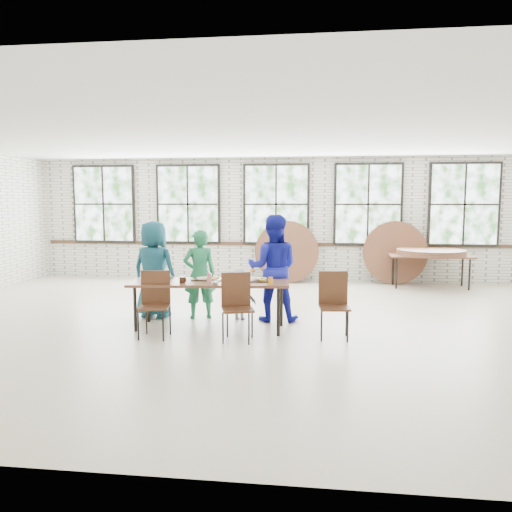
{
  "coord_description": "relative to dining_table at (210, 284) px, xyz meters",
  "views": [
    {
      "loc": [
        1.0,
        -7.75,
        1.96
      ],
      "look_at": [
        0.0,
        0.4,
        1.05
      ],
      "focal_mm": 35.0,
      "sensor_mm": 36.0,
      "label": 1
    }
  ],
  "objects": [
    {
      "name": "adult_teal",
      "position": [
        -1.09,
        0.65,
        0.13
      ],
      "size": [
        0.89,
        0.68,
        1.63
      ],
      "primitive_type": "imported",
      "rotation": [
        0.0,
        0.0,
        2.93
      ],
      "color": "navy",
      "rests_on": "ground"
    },
    {
      "name": "chair_spare",
      "position": [
        1.87,
        -0.24,
        -0.13
      ],
      "size": [
        0.46,
        0.44,
        0.95
      ],
      "rotation": [
        0.0,
        0.0,
        0.09
      ],
      "color": "#4A2A18",
      "rests_on": "ground"
    },
    {
      "name": "adult_green",
      "position": [
        -0.31,
        0.65,
        0.05
      ],
      "size": [
        0.63,
        0.52,
        1.49
      ],
      "primitive_type": "imported",
      "rotation": [
        0.0,
        0.0,
        3.5
      ],
      "color": "#217C4E",
      "rests_on": "ground"
    },
    {
      "name": "toddler",
      "position": [
        0.37,
        0.65,
        -0.27
      ],
      "size": [
        0.59,
        0.42,
        0.83
      ],
      "primitive_type": "imported",
      "rotation": [
        0.0,
        0.0,
        2.92
      ],
      "color": "#111136",
      "rests_on": "ground"
    },
    {
      "name": "chair_near_right",
      "position": [
        0.51,
        -0.53,
        -0.13
      ],
      "size": [
        0.52,
        0.51,
        0.95
      ],
      "rotation": [
        0.0,
        0.0,
        0.29
      ],
      "color": "#4A2A18",
      "rests_on": "ground"
    },
    {
      "name": "chair_near_left",
      "position": [
        -0.7,
        -0.5,
        -0.13
      ],
      "size": [
        0.48,
        0.47,
        0.95
      ],
      "rotation": [
        0.0,
        0.0,
        0.17
      ],
      "color": "#4A2A18",
      "rests_on": "ground"
    },
    {
      "name": "tabletop_clutter",
      "position": [
        0.11,
        -0.01,
        0.08
      ],
      "size": [
        2.07,
        0.61,
        0.11
      ],
      "color": "black",
      "rests_on": "dining_table"
    },
    {
      "name": "round_tops_stacked",
      "position": [
        4.18,
        4.21,
        0.12
      ],
      "size": [
        1.5,
        1.5,
        0.13
      ],
      "color": "brown",
      "rests_on": "storage_table"
    },
    {
      "name": "storage_table",
      "position": [
        4.18,
        4.21,
        -0.0
      ],
      "size": [
        1.81,
        0.76,
        0.74
      ],
      "rotation": [
        0.0,
        0.0,
        0.01
      ],
      "color": "brown",
      "rests_on": "ground"
    },
    {
      "name": "adult_blue",
      "position": [
        0.92,
        0.65,
        0.18
      ],
      "size": [
        0.86,
        0.67,
        1.74
      ],
      "primitive_type": "imported",
      "rotation": [
        0.0,
        0.0,
        3.16
      ],
      "color": "#161C9F",
      "rests_on": "ground"
    },
    {
      "name": "room",
      "position": [
        0.62,
        4.81,
        1.14
      ],
      "size": [
        12.0,
        12.0,
        12.0
      ],
      "color": "beige",
      "rests_on": "ground"
    },
    {
      "name": "round_tops_leaning",
      "position": [
        1.75,
        4.58,
        0.05
      ],
      "size": [
        4.09,
        0.45,
        1.49
      ],
      "color": "brown",
      "rests_on": "ground"
    },
    {
      "name": "dining_table",
      "position": [
        0.0,
        0.0,
        0.0
      ],
      "size": [
        2.47,
        1.04,
        0.74
      ],
      "rotation": [
        0.0,
        0.0,
        0.1
      ],
      "color": "brown",
      "rests_on": "ground"
    }
  ]
}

